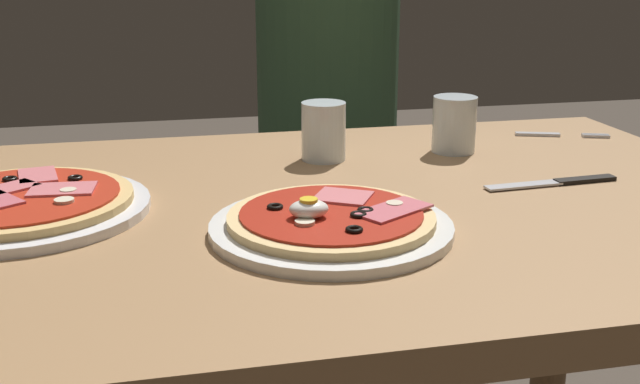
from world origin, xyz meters
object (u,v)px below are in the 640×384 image
at_px(water_glass_far, 454,128).
at_px(fork, 554,135).
at_px(pizza_across_left, 21,204).
at_px(diner_person, 327,161).
at_px(pizza_foreground, 332,223).
at_px(water_glass_near, 324,135).
at_px(knife, 560,182).
at_px(dining_table, 310,281).

height_order(water_glass_far, fork, water_glass_far).
relative_size(pizza_across_left, diner_person, 0.26).
bearing_deg(pizza_across_left, pizza_foreground, -22.59).
relative_size(water_glass_near, diner_person, 0.07).
bearing_deg(water_glass_near, pizza_foreground, -101.12).
distance_m(water_glass_far, knife, 0.22).
distance_m(water_glass_near, water_glass_far, 0.21).
bearing_deg(water_glass_near, knife, -34.45).
distance_m(pizza_foreground, knife, 0.37).
bearing_deg(water_glass_near, diner_person, 76.35).
bearing_deg(pizza_foreground, dining_table, 90.42).
height_order(knife, diner_person, diner_person).
relative_size(knife, diner_person, 0.17).
distance_m(pizza_across_left, fork, 0.87).
bearing_deg(water_glass_near, water_glass_far, 0.83).
xyz_separation_m(fork, knife, (-0.14, -0.26, 0.00)).
height_order(pizza_foreground, fork, pizza_foreground).
xyz_separation_m(pizza_across_left, diner_person, (0.56, 0.76, -0.18)).
bearing_deg(diner_person, water_glass_near, 76.35).
xyz_separation_m(pizza_across_left, knife, (0.70, -0.03, -0.01)).
relative_size(dining_table, pizza_across_left, 4.05).
xyz_separation_m(fork, diner_person, (-0.28, 0.53, -0.17)).
bearing_deg(fork, diner_person, 118.00).
height_order(pizza_across_left, water_glass_near, water_glass_near).
bearing_deg(water_glass_far, water_glass_near, -179.17).
bearing_deg(pizza_across_left, water_glass_far, 15.35).
bearing_deg(pizza_foreground, fork, 38.17).
distance_m(pizza_foreground, pizza_across_left, 0.38).
bearing_deg(pizza_foreground, water_glass_near, 78.88).
bearing_deg(knife, fork, 62.78).
height_order(water_glass_near, knife, water_glass_near).
distance_m(dining_table, pizza_across_left, 0.37).
distance_m(water_glass_far, diner_person, 0.63).
distance_m(pizza_across_left, diner_person, 0.96).
bearing_deg(pizza_foreground, pizza_across_left, 157.41).
bearing_deg(fork, pizza_foreground, -141.83).
relative_size(dining_table, fork, 8.13).
relative_size(water_glass_near, water_glass_far, 1.00).
bearing_deg(pizza_foreground, water_glass_far, 49.34).
distance_m(water_glass_near, fork, 0.43).
xyz_separation_m(water_glass_near, diner_person, (0.14, 0.59, -0.20)).
bearing_deg(water_glass_near, pizza_across_left, -157.85).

